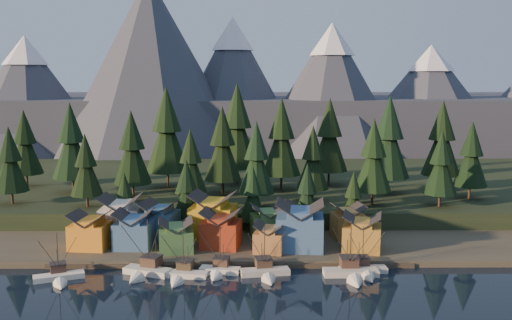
{
  "coord_description": "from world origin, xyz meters",
  "views": [
    {
      "loc": [
        4.64,
        -103.93,
        41.11
      ],
      "look_at": [
        5.72,
        30.0,
        21.55
      ],
      "focal_mm": 40.0,
      "sensor_mm": 36.0,
      "label": 1
    }
  ],
  "objects_px": {
    "house_front_1": "(134,228)",
    "boat_2": "(181,269)",
    "boat_3": "(219,264)",
    "house_back_0": "(121,215)",
    "house_back_1": "(160,219)",
    "boat_0": "(59,272)",
    "boat_1": "(144,264)",
    "house_front_0": "(90,229)",
    "boat_5": "(352,266)",
    "boat_4": "(266,266)",
    "boat_6": "(365,265)"
  },
  "relations": [
    {
      "from": "boat_0",
      "to": "boat_2",
      "type": "distance_m",
      "value": 24.67
    },
    {
      "from": "house_front_0",
      "to": "house_back_0",
      "type": "relative_size",
      "value": 0.88
    },
    {
      "from": "boat_5",
      "to": "house_back_1",
      "type": "relative_size",
      "value": 1.28
    },
    {
      "from": "boat_0",
      "to": "boat_5",
      "type": "distance_m",
      "value": 59.92
    },
    {
      "from": "house_front_1",
      "to": "boat_2",
      "type": "bearing_deg",
      "value": -49.51
    },
    {
      "from": "house_front_0",
      "to": "house_back_0",
      "type": "bearing_deg",
      "value": 66.58
    },
    {
      "from": "house_back_0",
      "to": "house_back_1",
      "type": "distance_m",
      "value": 9.79
    },
    {
      "from": "boat_3",
      "to": "house_front_0",
      "type": "distance_m",
      "value": 33.93
    },
    {
      "from": "house_front_1",
      "to": "house_back_1",
      "type": "xyz_separation_m",
      "value": [
        4.85,
        7.54,
        0.31
      ]
    },
    {
      "from": "boat_3",
      "to": "boat_6",
      "type": "relative_size",
      "value": 0.98
    },
    {
      "from": "boat_4",
      "to": "house_back_1",
      "type": "relative_size",
      "value": 1.16
    },
    {
      "from": "boat_0",
      "to": "house_back_0",
      "type": "height_order",
      "value": "house_back_0"
    },
    {
      "from": "boat_6",
      "to": "house_back_1",
      "type": "bearing_deg",
      "value": 151.24
    },
    {
      "from": "house_front_1",
      "to": "house_back_1",
      "type": "relative_size",
      "value": 0.88
    },
    {
      "from": "boat_1",
      "to": "boat_2",
      "type": "height_order",
      "value": "boat_1"
    },
    {
      "from": "boat_1",
      "to": "house_front_0",
      "type": "xyz_separation_m",
      "value": [
        -15.26,
        14.77,
        3.42
      ]
    },
    {
      "from": "boat_4",
      "to": "house_front_1",
      "type": "relative_size",
      "value": 1.31
    },
    {
      "from": "boat_2",
      "to": "boat_5",
      "type": "relative_size",
      "value": 0.9
    },
    {
      "from": "boat_1",
      "to": "house_front_0",
      "type": "relative_size",
      "value": 1.37
    },
    {
      "from": "boat_3",
      "to": "boat_1",
      "type": "bearing_deg",
      "value": -166.7
    },
    {
      "from": "house_back_1",
      "to": "boat_0",
      "type": "bearing_deg",
      "value": -110.04
    },
    {
      "from": "boat_5",
      "to": "house_back_1",
      "type": "bearing_deg",
      "value": 149.95
    },
    {
      "from": "boat_0",
      "to": "boat_1",
      "type": "xyz_separation_m",
      "value": [
        16.8,
        2.91,
        0.63
      ]
    },
    {
      "from": "house_back_0",
      "to": "boat_5",
      "type": "bearing_deg",
      "value": -25.42
    },
    {
      "from": "boat_2",
      "to": "house_front_1",
      "type": "distance_m",
      "value": 21.74
    },
    {
      "from": "house_front_0",
      "to": "house_front_1",
      "type": "distance_m",
      "value": 10.08
    },
    {
      "from": "boat_1",
      "to": "house_front_0",
      "type": "height_order",
      "value": "boat_1"
    },
    {
      "from": "house_front_0",
      "to": "house_back_1",
      "type": "relative_size",
      "value": 0.93
    },
    {
      "from": "boat_0",
      "to": "boat_3",
      "type": "xyz_separation_m",
      "value": [
        32.22,
        3.7,
        0.26
      ]
    },
    {
      "from": "boat_1",
      "to": "house_front_1",
      "type": "xyz_separation_m",
      "value": [
        -5.18,
        15.08,
        3.56
      ]
    },
    {
      "from": "boat_3",
      "to": "house_back_0",
      "type": "distance_m",
      "value": 34.63
    },
    {
      "from": "boat_0",
      "to": "boat_4",
      "type": "xyz_separation_m",
      "value": [
        42.15,
        2.32,
        0.23
      ]
    },
    {
      "from": "boat_6",
      "to": "boat_4",
      "type": "bearing_deg",
      "value": -179.93
    },
    {
      "from": "boat_5",
      "to": "house_back_1",
      "type": "distance_m",
      "value": 49.82
    },
    {
      "from": "boat_5",
      "to": "house_front_0",
      "type": "xyz_separation_m",
      "value": [
        -58.36,
        16.22,
        3.58
      ]
    },
    {
      "from": "boat_0",
      "to": "house_front_1",
      "type": "xyz_separation_m",
      "value": [
        11.62,
        17.99,
        4.18
      ]
    },
    {
      "from": "house_front_1",
      "to": "boat_0",
      "type": "bearing_deg",
      "value": -119.97
    },
    {
      "from": "boat_5",
      "to": "house_front_0",
      "type": "height_order",
      "value": "boat_5"
    },
    {
      "from": "boat_6",
      "to": "house_front_0",
      "type": "bearing_deg",
      "value": 163.59
    },
    {
      "from": "house_back_0",
      "to": "boat_6",
      "type": "bearing_deg",
      "value": -22.34
    },
    {
      "from": "boat_5",
      "to": "house_front_0",
      "type": "bearing_deg",
      "value": 163.43
    },
    {
      "from": "boat_4",
      "to": "boat_6",
      "type": "xyz_separation_m",
      "value": [
        20.8,
        1.31,
        -0.15
      ]
    },
    {
      "from": "boat_4",
      "to": "house_front_0",
      "type": "xyz_separation_m",
      "value": [
        -40.62,
        15.36,
        3.81
      ]
    },
    {
      "from": "house_front_0",
      "to": "boat_0",
      "type": "bearing_deg",
      "value": -88.21
    },
    {
      "from": "boat_1",
      "to": "boat_3",
      "type": "bearing_deg",
      "value": 22.77
    },
    {
      "from": "boat_2",
      "to": "house_back_0",
      "type": "bearing_deg",
      "value": 134.39
    },
    {
      "from": "house_front_1",
      "to": "house_back_0",
      "type": "xyz_separation_m",
      "value": [
        -4.85,
        8.67,
        0.97
      ]
    },
    {
      "from": "boat_1",
      "to": "house_back_0",
      "type": "height_order",
      "value": "house_back_0"
    },
    {
      "from": "house_front_1",
      "to": "house_back_1",
      "type": "height_order",
      "value": "house_back_1"
    },
    {
      "from": "boat_5",
      "to": "house_back_0",
      "type": "height_order",
      "value": "house_back_0"
    }
  ]
}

